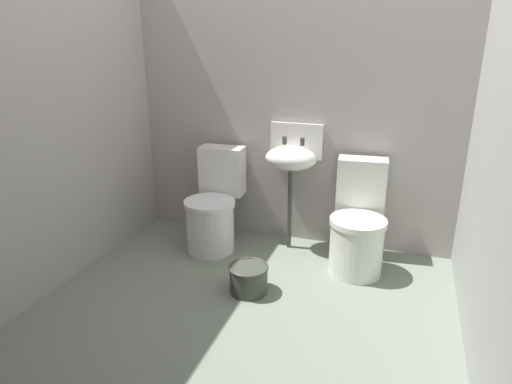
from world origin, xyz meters
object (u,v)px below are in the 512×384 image
object	(u,v)px
toilet_left	(214,209)
toilet_right	(358,227)
sink	(292,157)
bucket	(249,278)

from	to	relation	value
toilet_left	toilet_right	xyz separation A→B (m)	(1.14, 0.00, 0.00)
toilet_right	sink	bearing A→B (deg)	-23.50
toilet_right	sink	world-z (taller)	sink
toilet_left	bucket	world-z (taller)	toilet_left
sink	bucket	size ratio (longest dim) A/B	3.65
bucket	sink	bearing A→B (deg)	83.91
bucket	toilet_left	bearing A→B (deg)	130.69
sink	toilet_left	bearing A→B (deg)	-162.19
sink	bucket	distance (m)	1.02
toilet_right	bucket	world-z (taller)	toilet_right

